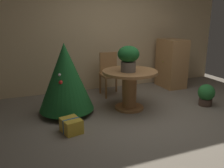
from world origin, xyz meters
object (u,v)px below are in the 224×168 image
holiday_tree (65,77)px  gift_box_gold (71,126)px  wooden_chair_far (110,71)px  potted_plant (206,94)px  wooden_cabinet (172,63)px  flower_vase (128,57)px  round_dining_table (130,84)px

holiday_tree → gift_box_gold: 0.94m
gift_box_gold → wooden_chair_far: bearing=51.1°
wooden_chair_far → potted_plant: (1.45, -1.36, -0.29)m
wooden_cabinet → flower_vase: bearing=-148.0°
round_dining_table → wooden_chair_far: wooden_chair_far is taller
wooden_chair_far → flower_vase: bearing=-93.7°
round_dining_table → holiday_tree: holiday_tree is taller
round_dining_table → gift_box_gold: round_dining_table is taller
potted_plant → holiday_tree: bearing=166.9°
holiday_tree → wooden_cabinet: (2.73, 0.78, -0.09)m
round_dining_table → wooden_chair_far: (0.00, 0.97, 0.04)m
wooden_cabinet → potted_plant: 1.43m
holiday_tree → round_dining_table: bearing=-10.0°
holiday_tree → wooden_cabinet: 2.84m
round_dining_table → potted_plant: round_dining_table is taller
wooden_cabinet → potted_plant: (-0.16, -1.38, -0.36)m
flower_vase → potted_plant: 1.73m
round_dining_table → wooden_cabinet: wooden_cabinet is taller
round_dining_table → potted_plant: (1.45, -0.40, -0.26)m
holiday_tree → potted_plant: 2.68m
round_dining_table → wooden_cabinet: bearing=31.3°
round_dining_table → gift_box_gold: bearing=-155.9°
flower_vase → holiday_tree: bearing=165.9°
round_dining_table → holiday_tree: size_ratio=0.80×
wooden_cabinet → round_dining_table: bearing=-148.7°
holiday_tree → gift_box_gold: size_ratio=3.45×
round_dining_table → holiday_tree: 1.16m
flower_vase → gift_box_gold: (-1.15, -0.48, -0.88)m
flower_vase → potted_plant: (1.51, -0.33, -0.77)m
round_dining_table → flower_vase: (-0.07, -0.07, 0.51)m
round_dining_table → gift_box_gold: (-1.22, -0.54, -0.37)m
flower_vase → wooden_cabinet: 2.02m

